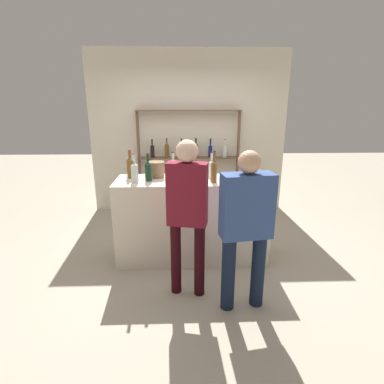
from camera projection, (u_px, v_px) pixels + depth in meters
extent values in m
plane|color=#B2A893|center=(192.00, 257.00, 3.90)|extent=(16.00, 16.00, 0.00)
cube|color=beige|center=(192.00, 220.00, 3.75)|extent=(1.84, 0.61, 1.04)
cube|color=beige|center=(188.00, 133.00, 5.32)|extent=(3.44, 0.12, 2.80)
cylinder|color=brown|center=(139.00, 163.00, 5.26)|extent=(0.05, 0.05, 1.81)
cylinder|color=brown|center=(238.00, 162.00, 5.32)|extent=(0.05, 0.05, 1.81)
cube|color=brown|center=(189.00, 111.00, 5.03)|extent=(1.79, 0.18, 0.02)
cube|color=brown|center=(189.00, 158.00, 5.27)|extent=(1.79, 0.18, 0.02)
cylinder|color=black|center=(152.00, 152.00, 5.21)|extent=(0.07, 0.07, 0.20)
cone|color=black|center=(152.00, 145.00, 5.18)|extent=(0.07, 0.07, 0.03)
cylinder|color=black|center=(152.00, 142.00, 5.17)|extent=(0.03, 0.03, 0.08)
cylinder|color=black|center=(152.00, 139.00, 5.15)|extent=(0.03, 0.03, 0.01)
cylinder|color=brown|center=(167.00, 151.00, 5.22)|extent=(0.08, 0.08, 0.21)
cone|color=brown|center=(167.00, 144.00, 5.18)|extent=(0.08, 0.08, 0.03)
cylinder|color=brown|center=(167.00, 141.00, 5.17)|extent=(0.03, 0.03, 0.07)
cylinder|color=#232328|center=(167.00, 138.00, 5.16)|extent=(0.03, 0.03, 0.01)
cylinder|color=black|center=(181.00, 151.00, 5.23)|extent=(0.06, 0.06, 0.20)
cone|color=black|center=(181.00, 145.00, 5.20)|extent=(0.06, 0.06, 0.03)
cylinder|color=black|center=(181.00, 142.00, 5.18)|extent=(0.02, 0.02, 0.08)
cylinder|color=black|center=(181.00, 139.00, 5.17)|extent=(0.03, 0.03, 0.01)
cylinder|color=black|center=(196.00, 151.00, 5.24)|extent=(0.07, 0.07, 0.22)
cone|color=black|center=(196.00, 144.00, 5.20)|extent=(0.07, 0.07, 0.03)
cylinder|color=black|center=(196.00, 141.00, 5.18)|extent=(0.03, 0.03, 0.08)
cylinder|color=#232328|center=(196.00, 138.00, 5.17)|extent=(0.03, 0.03, 0.01)
cylinder|color=#0F1956|center=(210.00, 152.00, 5.25)|extent=(0.07, 0.07, 0.19)
cone|color=#0F1956|center=(210.00, 145.00, 5.22)|extent=(0.07, 0.07, 0.03)
cylinder|color=#0F1956|center=(210.00, 142.00, 5.20)|extent=(0.03, 0.03, 0.09)
cylinder|color=#232328|center=(211.00, 139.00, 5.18)|extent=(0.03, 0.03, 0.01)
cylinder|color=silver|center=(225.00, 152.00, 5.26)|extent=(0.08, 0.08, 0.18)
cone|color=silver|center=(225.00, 145.00, 5.22)|extent=(0.08, 0.08, 0.04)
cylinder|color=silver|center=(225.00, 142.00, 5.21)|extent=(0.03, 0.03, 0.08)
cylinder|color=maroon|center=(225.00, 140.00, 5.20)|extent=(0.03, 0.03, 0.01)
cylinder|color=silver|center=(211.00, 170.00, 3.64)|extent=(0.07, 0.07, 0.19)
cone|color=silver|center=(212.00, 161.00, 3.61)|extent=(0.07, 0.07, 0.03)
cylinder|color=silver|center=(212.00, 157.00, 3.60)|extent=(0.03, 0.03, 0.09)
cylinder|color=#232328|center=(212.00, 153.00, 3.58)|extent=(0.03, 0.03, 0.01)
cylinder|color=brown|center=(130.00, 169.00, 3.65)|extent=(0.09, 0.09, 0.22)
cone|color=brown|center=(130.00, 159.00, 3.61)|extent=(0.09, 0.09, 0.04)
cylinder|color=brown|center=(130.00, 154.00, 3.60)|extent=(0.03, 0.03, 0.08)
cylinder|color=maroon|center=(129.00, 150.00, 3.58)|extent=(0.04, 0.04, 0.01)
cylinder|color=brown|center=(214.00, 173.00, 3.44)|extent=(0.07, 0.07, 0.23)
cone|color=brown|center=(214.00, 162.00, 3.41)|extent=(0.07, 0.07, 0.03)
cylinder|color=brown|center=(214.00, 156.00, 3.39)|extent=(0.03, 0.03, 0.10)
cylinder|color=black|center=(214.00, 151.00, 3.37)|extent=(0.03, 0.03, 0.01)
cylinder|color=black|center=(148.00, 173.00, 3.51)|extent=(0.08, 0.08, 0.20)
cone|color=black|center=(148.00, 163.00, 3.48)|extent=(0.08, 0.08, 0.04)
cylinder|color=black|center=(148.00, 158.00, 3.46)|extent=(0.03, 0.03, 0.08)
cylinder|color=#232328|center=(148.00, 154.00, 3.45)|extent=(0.03, 0.03, 0.01)
cylinder|color=silver|center=(173.00, 169.00, 3.75)|extent=(0.08, 0.08, 0.19)
cone|color=silver|center=(173.00, 160.00, 3.72)|extent=(0.08, 0.08, 0.04)
cylinder|color=silver|center=(173.00, 156.00, 3.70)|extent=(0.03, 0.03, 0.07)
cylinder|color=black|center=(173.00, 152.00, 3.69)|extent=(0.03, 0.03, 0.01)
cylinder|color=silver|center=(135.00, 174.00, 3.46)|extent=(0.08, 0.08, 0.20)
cone|color=silver|center=(134.00, 164.00, 3.42)|extent=(0.08, 0.08, 0.04)
cylinder|color=silver|center=(134.00, 158.00, 3.40)|extent=(0.03, 0.03, 0.09)
cylinder|color=maroon|center=(134.00, 154.00, 3.39)|extent=(0.03, 0.03, 0.01)
cylinder|color=silver|center=(196.00, 176.00, 3.77)|extent=(0.06, 0.06, 0.00)
cylinder|color=silver|center=(196.00, 173.00, 3.76)|extent=(0.01, 0.01, 0.08)
cone|color=silver|center=(196.00, 167.00, 3.74)|extent=(0.09, 0.09, 0.08)
cylinder|color=#846647|center=(156.00, 170.00, 3.69)|extent=(0.19, 0.19, 0.19)
cylinder|color=#846647|center=(156.00, 162.00, 3.66)|extent=(0.21, 0.21, 0.01)
cylinder|color=silver|center=(255.00, 173.00, 3.59)|extent=(0.12, 0.12, 0.17)
sphere|color=tan|center=(252.00, 176.00, 3.57)|extent=(0.02, 0.02, 0.02)
sphere|color=tan|center=(258.00, 176.00, 3.62)|extent=(0.02, 0.02, 0.02)
sphere|color=tan|center=(254.00, 173.00, 3.59)|extent=(0.02, 0.02, 0.02)
sphere|color=tan|center=(257.00, 178.00, 3.57)|extent=(0.02, 0.02, 0.02)
sphere|color=tan|center=(254.00, 176.00, 3.57)|extent=(0.02, 0.02, 0.02)
cylinder|color=black|center=(199.00, 260.00, 3.05)|extent=(0.11, 0.11, 0.78)
cylinder|color=black|center=(176.00, 258.00, 3.09)|extent=(0.11, 0.11, 0.78)
cube|color=maroon|center=(187.00, 194.00, 2.87)|extent=(0.41, 0.24, 0.62)
sphere|color=#DBB293|center=(187.00, 151.00, 2.75)|extent=(0.21, 0.21, 0.21)
cylinder|color=#121C33|center=(258.00, 270.00, 2.90)|extent=(0.13, 0.13, 0.75)
cylinder|color=#121C33|center=(228.00, 274.00, 2.85)|extent=(0.13, 0.13, 0.75)
cube|color=navy|center=(247.00, 206.00, 2.68)|extent=(0.49, 0.27, 0.59)
sphere|color=tan|center=(249.00, 162.00, 2.56)|extent=(0.20, 0.20, 0.20)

